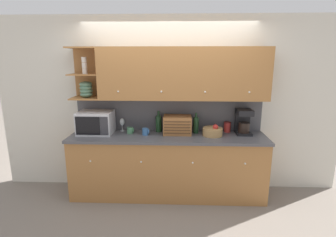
{
  "coord_description": "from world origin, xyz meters",
  "views": [
    {
      "loc": [
        0.15,
        -3.87,
        2.02
      ],
      "look_at": [
        0.0,
        -0.21,
        1.15
      ],
      "focal_mm": 28.0,
      "sensor_mm": 36.0,
      "label": 1
    }
  ],
  "objects_px": {
    "fruit_basket": "(213,131)",
    "second_wine_bottle": "(159,122)",
    "mug": "(145,132)",
    "storage_canister": "(227,127)",
    "microwave": "(96,123)",
    "wine_glass": "(122,122)",
    "bread_box": "(177,125)",
    "mug_blue_second": "(130,130)",
    "coffee_maker": "(244,121)",
    "wine_bottle": "(196,124)"
  },
  "relations": [
    {
      "from": "microwave",
      "to": "fruit_basket",
      "type": "bearing_deg",
      "value": -1.52
    },
    {
      "from": "storage_canister",
      "to": "coffee_maker",
      "type": "distance_m",
      "value": 0.25
    },
    {
      "from": "wine_glass",
      "to": "mug_blue_second",
      "type": "relative_size",
      "value": 1.97
    },
    {
      "from": "bread_box",
      "to": "fruit_basket",
      "type": "bearing_deg",
      "value": -9.15
    },
    {
      "from": "wine_glass",
      "to": "second_wine_bottle",
      "type": "height_order",
      "value": "second_wine_bottle"
    },
    {
      "from": "microwave",
      "to": "bread_box",
      "type": "bearing_deg",
      "value": 1.73
    },
    {
      "from": "fruit_basket",
      "to": "second_wine_bottle",
      "type": "bearing_deg",
      "value": 167.69
    },
    {
      "from": "second_wine_bottle",
      "to": "storage_canister",
      "type": "bearing_deg",
      "value": 1.37
    },
    {
      "from": "microwave",
      "to": "mug",
      "type": "relative_size",
      "value": 4.96
    },
    {
      "from": "bread_box",
      "to": "coffee_maker",
      "type": "xyz_separation_m",
      "value": [
        0.96,
        0.04,
        0.05
      ]
    },
    {
      "from": "coffee_maker",
      "to": "fruit_basket",
      "type": "bearing_deg",
      "value": -165.56
    },
    {
      "from": "microwave",
      "to": "coffee_maker",
      "type": "distance_m",
      "value": 2.14
    },
    {
      "from": "coffee_maker",
      "to": "mug",
      "type": "bearing_deg",
      "value": -174.73
    },
    {
      "from": "wine_glass",
      "to": "storage_canister",
      "type": "height_order",
      "value": "wine_glass"
    },
    {
      "from": "second_wine_bottle",
      "to": "bread_box",
      "type": "distance_m",
      "value": 0.29
    },
    {
      "from": "microwave",
      "to": "storage_canister",
      "type": "distance_m",
      "value": 1.94
    },
    {
      "from": "mug_blue_second",
      "to": "coffee_maker",
      "type": "bearing_deg",
      "value": 2.1
    },
    {
      "from": "bread_box",
      "to": "wine_bottle",
      "type": "xyz_separation_m",
      "value": [
        0.27,
        0.04,
        0.01
      ]
    },
    {
      "from": "wine_glass",
      "to": "bread_box",
      "type": "relative_size",
      "value": 0.49
    },
    {
      "from": "microwave",
      "to": "bread_box",
      "type": "distance_m",
      "value": 1.19
    },
    {
      "from": "mug",
      "to": "second_wine_bottle",
      "type": "xyz_separation_m",
      "value": [
        0.18,
        0.18,
        0.09
      ]
    },
    {
      "from": "second_wine_bottle",
      "to": "wine_bottle",
      "type": "distance_m",
      "value": 0.55
    },
    {
      "from": "mug_blue_second",
      "to": "storage_canister",
      "type": "distance_m",
      "value": 1.44
    },
    {
      "from": "wine_bottle",
      "to": "storage_canister",
      "type": "bearing_deg",
      "value": 8.45
    },
    {
      "from": "coffee_maker",
      "to": "wine_bottle",
      "type": "bearing_deg",
      "value": 179.35
    },
    {
      "from": "mug_blue_second",
      "to": "microwave",
      "type": "bearing_deg",
      "value": -178.62
    },
    {
      "from": "fruit_basket",
      "to": "mug",
      "type": "bearing_deg",
      "value": -179.22
    },
    {
      "from": "mug_blue_second",
      "to": "bread_box",
      "type": "relative_size",
      "value": 0.25
    },
    {
      "from": "wine_glass",
      "to": "wine_bottle",
      "type": "height_order",
      "value": "wine_bottle"
    },
    {
      "from": "mug_blue_second",
      "to": "bread_box",
      "type": "distance_m",
      "value": 0.69
    },
    {
      "from": "bread_box",
      "to": "coffee_maker",
      "type": "distance_m",
      "value": 0.96
    },
    {
      "from": "microwave",
      "to": "second_wine_bottle",
      "type": "bearing_deg",
      "value": 7.9
    },
    {
      "from": "storage_canister",
      "to": "bread_box",
      "type": "bearing_deg",
      "value": -171.25
    },
    {
      "from": "mug",
      "to": "fruit_basket",
      "type": "bearing_deg",
      "value": 0.78
    },
    {
      "from": "wine_bottle",
      "to": "coffee_maker",
      "type": "distance_m",
      "value": 0.69
    },
    {
      "from": "wine_bottle",
      "to": "storage_canister",
      "type": "xyz_separation_m",
      "value": [
        0.47,
        0.07,
        -0.06
      ]
    },
    {
      "from": "second_wine_bottle",
      "to": "storage_canister",
      "type": "height_order",
      "value": "second_wine_bottle"
    },
    {
      "from": "microwave",
      "to": "mug",
      "type": "distance_m",
      "value": 0.74
    },
    {
      "from": "mug_blue_second",
      "to": "fruit_basket",
      "type": "height_order",
      "value": "fruit_basket"
    },
    {
      "from": "fruit_basket",
      "to": "coffee_maker",
      "type": "height_order",
      "value": "coffee_maker"
    },
    {
      "from": "fruit_basket",
      "to": "storage_canister",
      "type": "height_order",
      "value": "fruit_basket"
    },
    {
      "from": "storage_canister",
      "to": "wine_glass",
      "type": "bearing_deg",
      "value": -179.8
    },
    {
      "from": "mug_blue_second",
      "to": "mug",
      "type": "bearing_deg",
      "value": -16.68
    },
    {
      "from": "microwave",
      "to": "wine_glass",
      "type": "height_order",
      "value": "microwave"
    },
    {
      "from": "bread_box",
      "to": "wine_bottle",
      "type": "distance_m",
      "value": 0.27
    },
    {
      "from": "microwave",
      "to": "mug_blue_second",
      "type": "relative_size",
      "value": 4.91
    },
    {
      "from": "fruit_basket",
      "to": "wine_glass",
      "type": "bearing_deg",
      "value": 171.93
    },
    {
      "from": "wine_glass",
      "to": "wine_bottle",
      "type": "relative_size",
      "value": 0.65
    },
    {
      "from": "mug",
      "to": "fruit_basket",
      "type": "distance_m",
      "value": 0.96
    },
    {
      "from": "mug",
      "to": "storage_canister",
      "type": "distance_m",
      "value": 1.22
    }
  ]
}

